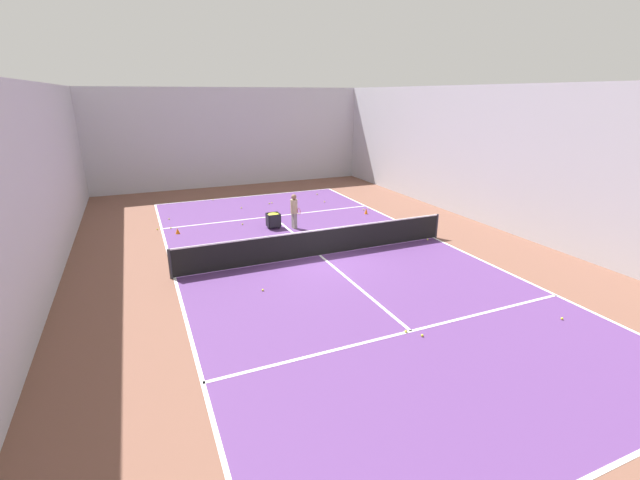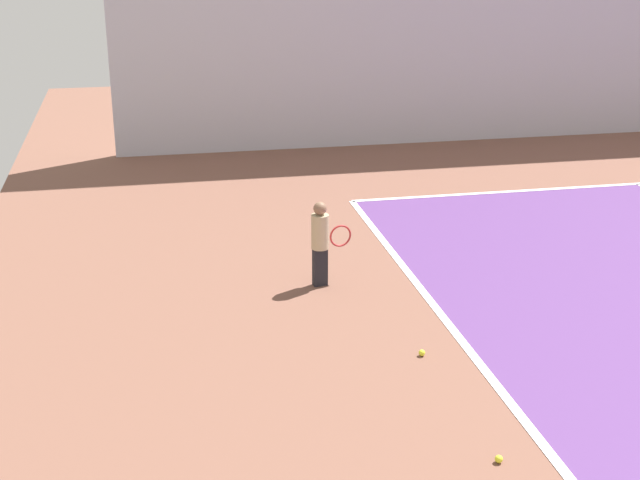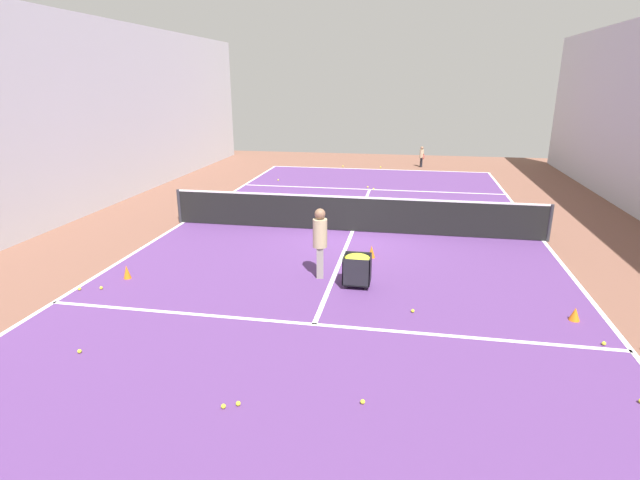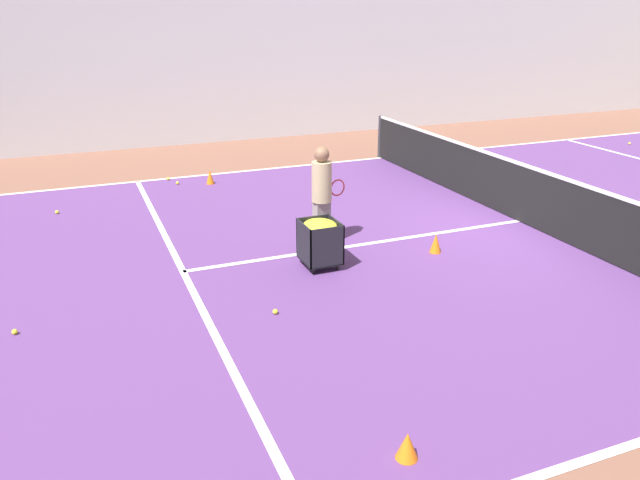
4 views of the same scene
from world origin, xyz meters
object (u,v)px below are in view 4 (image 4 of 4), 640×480
at_px(tennis_net, 522,192).
at_px(training_cone_0, 210,177).
at_px(coach_at_net, 322,189).
at_px(ball_cart, 320,234).
at_px(training_cone_1, 436,243).

bearing_deg(tennis_net, training_cone_0, 45.02).
bearing_deg(coach_at_net, tennis_net, -15.29).
relative_size(ball_cart, training_cone_0, 2.37).
xyz_separation_m(coach_at_net, training_cone_0, (4.32, 0.89, -0.77)).
bearing_deg(ball_cart, training_cone_1, -94.93).
relative_size(ball_cart, training_cone_1, 2.35).
bearing_deg(training_cone_0, training_cone_1, -155.91).
bearing_deg(ball_cart, tennis_net, -82.05).
distance_m(coach_at_net, training_cone_0, 4.48).
distance_m(tennis_net, training_cone_0, 6.58).
xyz_separation_m(coach_at_net, training_cone_1, (-1.06, -1.52, -0.77)).
xyz_separation_m(ball_cart, training_cone_1, (-0.17, -1.92, -0.36)).
bearing_deg(training_cone_1, training_cone_0, 24.09).
bearing_deg(tennis_net, training_cone_1, 108.45).
bearing_deg(training_cone_1, coach_at_net, 55.02).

